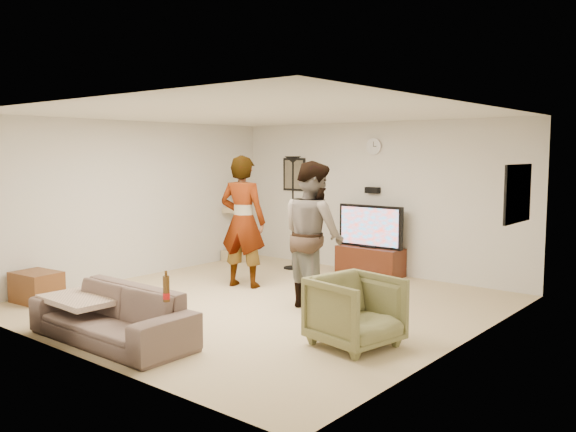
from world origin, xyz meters
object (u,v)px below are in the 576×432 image
Objects in this scene: tv_stand at (370,261)px; person_right at (313,235)px; person_left at (243,222)px; armchair at (355,311)px; tv at (370,226)px; floor_lamp at (293,213)px; beer_bottle at (166,289)px; side_table at (37,287)px; sofa at (112,315)px; cat_tree at (237,223)px.

tv_stand is 0.58× the size of person_right.
person_left reaches higher than person_right.
person_right is at bearing 62.98° from armchair.
tv is 0.60× the size of floor_lamp.
floor_lamp reaches higher than tv_stand.
floor_lamp reaches higher than beer_bottle.
armchair is 1.32× the size of side_table.
tv_stand is 2.42m from person_right.
person_left is 1.03× the size of person_right.
person_left is at bearing 104.48° from sofa.
tv_stand is 5.06m from side_table.
floor_lamp is at bearing 103.09° from sofa.
tv_stand is at bearing 9.29° from cat_tree.
cat_tree is 5.58× the size of beer_bottle.
tv_stand is 4.39× the size of beer_bottle.
sofa is (-0.78, -2.51, -0.66)m from person_right.
person_right is (3.14, -1.82, 0.25)m from cat_tree.
person_right is at bearing 151.85° from person_left.
person_right reaches higher than side_table.
tv is 1.88× the size of side_table.
person_right is 3.07× the size of side_table.
person_left reaches higher than sofa.
person_left is 2.97m from side_table.
cat_tree is at bearing 118.02° from sofa.
tv_stand is 1.35× the size of armchair.
person_left is at bearing -43.50° from cat_tree.
floor_lamp is 2.62m from person_right.
tv is at bearing 0.00° from tv_stand.
cat_tree reaches higher than sofa.
side_table is (-1.17, -4.01, -0.76)m from floor_lamp.
side_table is at bearing 60.55° from person_right.
tv_stand is 0.79× the size of cat_tree.
person_right is (1.84, -1.86, -0.02)m from floor_lamp.
person_left reaches higher than beer_bottle.
beer_bottle is 3.21m from side_table.
beer_bottle is (1.98, -4.37, -0.26)m from floor_lamp.
armchair is (3.14, -2.85, -0.60)m from floor_lamp.
floor_lamp is (-1.31, -0.39, 0.17)m from tv.
person_right is 2.34× the size of armchair.
armchair is at bearing -60.61° from tv.
floor_lamp reaches higher than sofa.
armchair reaches higher than sofa.
cat_tree is 5.44m from beer_bottle.
tv_stand is 0.95× the size of tv.
sofa is at bearing 97.77° from person_right.
beer_bottle is 0.31× the size of armchair.
cat_tree is 4.95m from sofa.
sofa is (-0.25, -4.76, -0.51)m from tv.
tv is 5.09m from side_table.
person_right is at bearing -30.08° from cat_tree.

